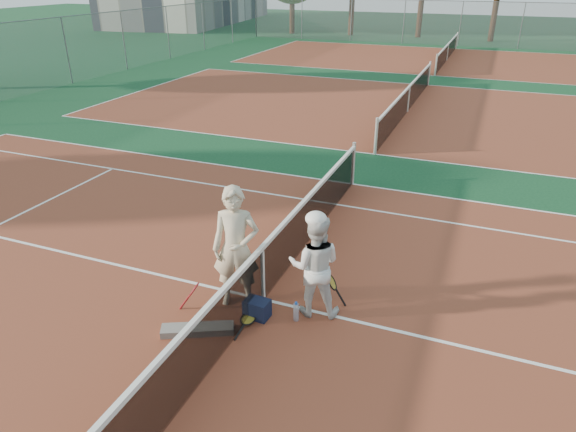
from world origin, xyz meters
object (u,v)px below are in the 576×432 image
Objects in this scene: racket_spare at (248,320)px; water_bottle at (296,312)px; net_main at (263,273)px; racket_black_held at (332,290)px; player_b at (315,266)px; racket_red at (195,297)px; sports_bag_navy at (257,309)px; sports_bag_purple at (259,309)px; player_a at (236,248)px.

water_bottle is at bearing -64.37° from racket_spare.
net_main is 20.55× the size of racket_black_held.
player_b is (0.88, 0.01, 0.33)m from net_main.
racket_red reaches higher than sports_bag_navy.
racket_red is at bearing -165.56° from sports_bag_purple.
racket_red is at bearing 7.20° from player_b.
sports_bag_purple is (-0.76, -0.43, -0.72)m from player_b.
sports_bag_navy reaches higher than sports_bag_purple.
sports_bag_purple is at bearing -169.28° from water_bottle.
sports_bag_navy is at bearing -119.03° from sports_bag_purple.
racket_spare is at bearing -111.91° from sports_bag_purple.
player_a reaches higher than player_b.
player_b is 3.16× the size of racket_black_held.
racket_red is (-0.53, -0.47, -0.76)m from player_a.
sports_bag_navy is 0.05m from sports_bag_purple.
racket_red is 1.72× the size of water_bottle.
net_main is at bearing 9.46° from racket_black_held.
water_bottle is at bearing 13.32° from sports_bag_navy.
racket_spare is at bearing -87.49° from net_main.
racket_black_held is (1.42, 0.52, -0.75)m from player_a.
player_a is at bearing 155.75° from sports_bag_purple.
net_main is at bearing 1.81° from racket_spare.
net_main is 1.14m from racket_black_held.
player_a is 3.39× the size of racket_spare.
racket_spare is 2.00× the size of water_bottle.
racket_black_held is (0.20, 0.30, -0.58)m from player_b.
player_b reaches higher than sports_bag_navy.
sports_bag_navy is (-0.78, -0.47, -0.69)m from player_b.
player_b reaches higher than racket_red.
player_a reaches higher than water_bottle.
net_main is 21.34× the size of racket_red.
player_b is 4.35× the size of sports_bag_navy.
sports_bag_purple is at bearing -74.53° from net_main.
water_bottle is (1.58, 0.37, -0.11)m from racket_red.
racket_red is at bearing -142.32° from net_main.
sports_bag_navy is 1.32× the size of sports_bag_purple.
player_b is 2.81× the size of racket_spare.
sports_bag_navy is at bearing -21.34° from racket_spare.
racket_red is 0.93m from racket_spare.
racket_black_held is (1.07, 0.31, -0.24)m from net_main.
sports_bag_purple is at bearing 60.97° from sports_bag_navy.
net_main is at bearing 102.35° from sports_bag_navy.
player_b is at bearing 0.73° from net_main.
player_a is 1.12m from racket_spare.
net_main is 0.94m from player_b.
racket_black_held is at bearing 15.95° from net_main.
water_bottle is (0.58, 0.11, 0.03)m from sports_bag_purple.
net_main reaches higher than racket_spare.
player_a is at bearing 13.58° from racket_black_held.
racket_red is (-1.76, -0.69, -0.59)m from player_b.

